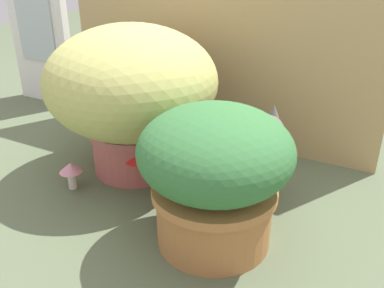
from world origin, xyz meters
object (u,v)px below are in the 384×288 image
(cat, at_px, (240,154))
(mushroom_ornament_red, at_px, (139,158))
(grass_planter, at_px, (132,90))
(mushroom_ornament_pink, at_px, (71,170))
(leafy_planter, at_px, (215,172))

(cat, distance_m, mushroom_ornament_red, 0.33)
(cat, bearing_deg, grass_planter, -171.84)
(cat, height_order, mushroom_ornament_pink, cat)
(cat, distance_m, mushroom_ornament_pink, 0.55)
(mushroom_ornament_pink, xyz_separation_m, mushroom_ornament_red, (0.19, 0.12, 0.04))
(leafy_planter, relative_size, cat, 1.07)
(cat, bearing_deg, mushroom_ornament_pink, -151.00)
(leafy_planter, height_order, mushroom_ornament_pink, leafy_planter)
(grass_planter, bearing_deg, mushroom_ornament_red, -50.57)
(leafy_planter, distance_m, mushroom_ornament_pink, 0.55)
(mushroom_ornament_red, bearing_deg, grass_planter, 129.43)
(grass_planter, xyz_separation_m, mushroom_ornament_pink, (-0.11, -0.21, -0.23))
(leafy_planter, relative_size, mushroom_ornament_red, 2.74)
(leafy_planter, distance_m, cat, 0.31)
(leafy_planter, distance_m, mushroom_ornament_red, 0.38)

